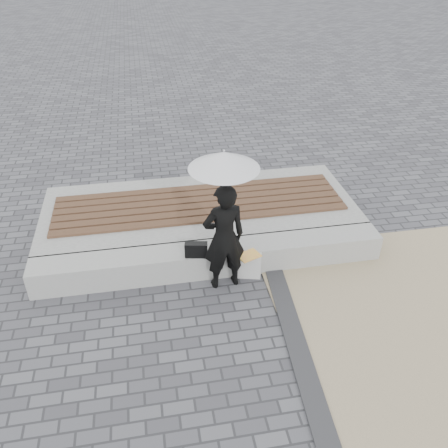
{
  "coord_description": "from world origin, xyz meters",
  "views": [
    {
      "loc": [
        -0.76,
        -3.69,
        4.33
      ],
      "look_at": [
        0.13,
        1.26,
        1.0
      ],
      "focal_mm": 37.7,
      "sensor_mm": 36.0,
      "label": 1
    }
  ],
  "objects": [
    {
      "name": "woman",
      "position": [
        0.13,
        1.26,
        0.79
      ],
      "size": [
        0.62,
        0.45,
        1.57
      ],
      "primitive_type": "imported",
      "rotation": [
        0.0,
        0.0,
        3.27
      ],
      "color": "black",
      "rests_on": "ground"
    },
    {
      "name": "canvas_tote",
      "position": [
        0.49,
        1.38,
        0.2
      ],
      "size": [
        0.4,
        0.25,
        0.39
      ],
      "primitive_type": "cube",
      "rotation": [
        0.0,
        0.0,
        -0.26
      ],
      "color": "silver",
      "rests_on": "ground"
    },
    {
      "name": "magazine",
      "position": [
        0.49,
        1.33,
        0.4
      ],
      "size": [
        0.36,
        0.32,
        0.01
      ],
      "primitive_type": "cube",
      "rotation": [
        0.0,
        0.0,
        0.39
      ],
      "color": "#CE493A",
      "rests_on": "canvas_tote"
    },
    {
      "name": "parasol",
      "position": [
        0.13,
        1.26,
        1.9
      ],
      "size": [
        0.87,
        0.87,
        1.11
      ],
      "rotation": [
        0.0,
        0.0,
        -0.12
      ],
      "color": "silver",
      "rests_on": "ground"
    },
    {
      "name": "timber_decking",
      "position": [
        0.0,
        2.8,
        0.42
      ],
      "size": [
        4.6,
        1.2,
        0.04
      ],
      "primitive_type": null,
      "color": "brown",
      "rests_on": "timber_platform"
    },
    {
      "name": "seating_ledge",
      "position": [
        0.0,
        1.6,
        0.2
      ],
      "size": [
        5.0,
        0.45,
        0.4
      ],
      "primitive_type": "cube",
      "color": "#A1A19D",
      "rests_on": "ground"
    },
    {
      "name": "handbag",
      "position": [
        -0.23,
        1.44,
        0.51
      ],
      "size": [
        0.32,
        0.17,
        0.22
      ],
      "primitive_type": "cube",
      "rotation": [
        0.0,
        0.0,
        -0.19
      ],
      "color": "black",
      "rests_on": "seating_ledge"
    },
    {
      "name": "timber_platform",
      "position": [
        0.0,
        2.8,
        0.2
      ],
      "size": [
        5.0,
        2.0,
        0.4
      ],
      "primitive_type": "cube",
      "color": "#A2A29D",
      "rests_on": "ground"
    },
    {
      "name": "edging_band",
      "position": [
        0.75,
        -0.5,
        0.02
      ],
      "size": [
        0.61,
        5.2,
        0.04
      ],
      "primitive_type": "cube",
      "rotation": [
        0.0,
        0.0,
        -0.07
      ],
      "color": "#303032",
      "rests_on": "ground"
    },
    {
      "name": "ground",
      "position": [
        0.0,
        0.0,
        0.0
      ],
      "size": [
        80.0,
        80.0,
        0.0
      ],
      "primitive_type": "plane",
      "color": "#535358",
      "rests_on": "ground"
    }
  ]
}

